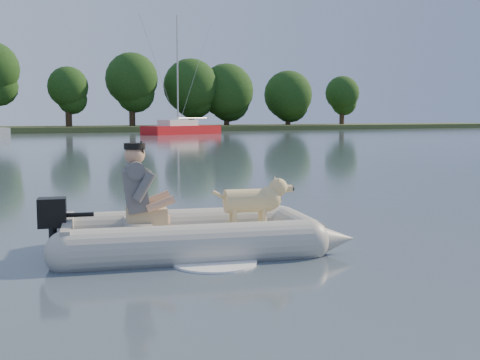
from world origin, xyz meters
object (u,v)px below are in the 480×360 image
dog (248,205)px  sailboat (181,129)px  man (137,187)px  dinghy (197,201)px

dog → sailboat: 50.19m
man → dinghy: bearing=-4.2°
man → sailboat: 50.39m
dog → sailboat: bearing=82.9°
dinghy → man: 0.77m
dog → sailboat: (18.98, 46.46, -0.06)m
dinghy → sailboat: sailboat is taller
dog → sailboat: size_ratio=0.09×
man → sailboat: sailboat is taller
dinghy → dog: dinghy is taller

